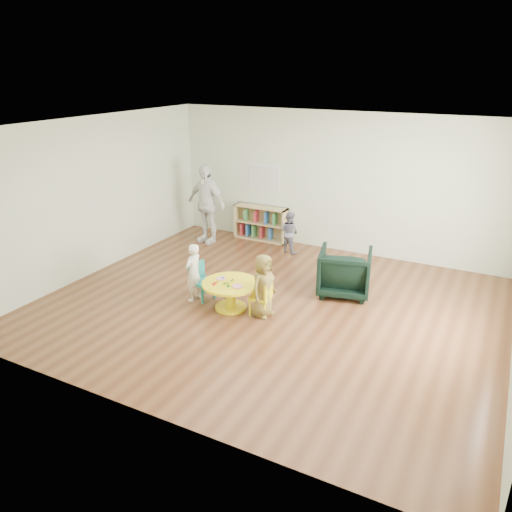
% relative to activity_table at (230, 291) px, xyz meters
% --- Properties ---
extents(room, '(7.10, 7.00, 2.80)m').
position_rel_activity_table_xyz_m(room, '(0.52, 0.36, 1.58)').
color(room, brown).
rests_on(room, ground).
extents(activity_table, '(0.89, 0.89, 0.49)m').
position_rel_activity_table_xyz_m(activity_table, '(0.00, 0.00, 0.00)').
color(activity_table, yellow).
rests_on(activity_table, ground).
extents(kid_chair_left, '(0.40, 0.40, 0.61)m').
position_rel_activity_table_xyz_m(kid_chair_left, '(-0.62, 0.10, 0.02)').
color(kid_chair_left, '#18857D').
rests_on(kid_chair_left, ground).
extents(kid_chair_right, '(0.32, 0.32, 0.56)m').
position_rel_activity_table_xyz_m(kid_chair_right, '(0.54, 0.05, -0.01)').
color(kid_chair_right, yellow).
rests_on(kid_chair_right, ground).
extents(bookshelf, '(1.20, 0.30, 0.75)m').
position_rel_activity_table_xyz_m(bookshelf, '(-1.11, 3.22, 0.06)').
color(bookshelf, tan).
rests_on(bookshelf, ground).
extents(alphabet_poster, '(0.74, 0.01, 0.54)m').
position_rel_activity_table_xyz_m(alphabet_poster, '(-1.10, 3.34, 1.04)').
color(alphabet_poster, white).
rests_on(alphabet_poster, ground).
extents(armchair, '(1.01, 1.03, 0.78)m').
position_rel_activity_table_xyz_m(armchair, '(1.41, 1.37, 0.08)').
color(armchair, black).
rests_on(armchair, ground).
extents(child_left, '(0.26, 0.37, 0.97)m').
position_rel_activity_table_xyz_m(child_left, '(-0.68, -0.01, 0.17)').
color(child_left, white).
rests_on(child_left, ground).
extents(child_right, '(0.39, 0.53, 0.99)m').
position_rel_activity_table_xyz_m(child_right, '(0.56, 0.03, 0.19)').
color(child_right, gold).
rests_on(child_right, ground).
extents(toddler, '(0.48, 0.42, 0.86)m').
position_rel_activity_table_xyz_m(toddler, '(-0.21, 2.74, 0.12)').
color(toddler, '#18173B').
rests_on(toddler, ground).
extents(adult_caretaker, '(1.05, 0.58, 1.70)m').
position_rel_activity_table_xyz_m(adult_caretaker, '(-2.06, 2.53, 0.54)').
color(adult_caretaker, white).
rests_on(adult_caretaker, ground).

